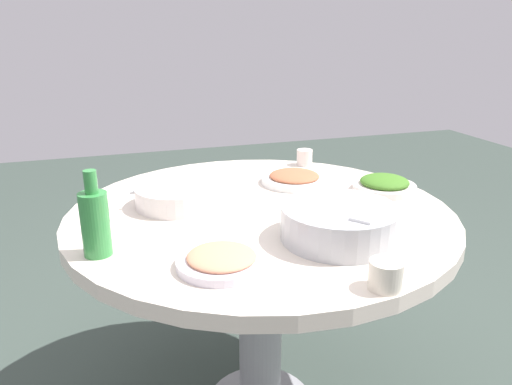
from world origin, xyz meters
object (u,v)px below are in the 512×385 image
Objects in this scene: dish_tofu_braise at (294,178)px; dish_shrimp at (222,260)px; round_dining_table at (261,247)px; dish_greens at (384,185)px; rice_bowl at (339,222)px; tea_cup_near at (304,157)px; soup_bowl at (177,196)px; tea_cup_far at (386,275)px; green_bottle at (95,222)px.

dish_shrimp is at bearing 53.27° from dish_tofu_braise.
dish_greens reaches higher than round_dining_table.
dish_tofu_braise is 1.10× the size of dish_shrimp.
rice_bowl is at bearing 81.64° from dish_tofu_braise.
tea_cup_near reaches higher than dish_tofu_braise.
round_dining_table is 3.82× the size of rice_bowl.
dish_greens is (-0.68, -0.38, 0.01)m from dish_shrimp.
tea_cup_near is at bearing -125.35° from dish_shrimp.
soup_bowl is 0.72m from dish_greens.
tea_cup_far is (-0.32, 0.21, 0.02)m from dish_shrimp.
tea_cup_far is at bearing 148.14° from green_bottle.
dish_tofu_braise is at bearing -167.11° from soup_bowl.
dish_tofu_braise is (-0.20, -0.22, 0.15)m from round_dining_table.
dish_tofu_braise is 0.69m from dish_shrimp.
soup_bowl is 0.46m from dish_tofu_braise.
green_bottle reaches higher than dish_greens.
dish_shrimp is 2.90× the size of tea_cup_far.
tea_cup_far is at bearing 146.11° from dish_shrimp.
dish_tofu_braise is 1.08× the size of green_bottle.
round_dining_table is at bearing -65.24° from rice_bowl.
soup_bowl is 0.66m from tea_cup_near.
green_bottle is 3.42× the size of tea_cup_near.
green_bottle is (0.25, 0.29, 0.06)m from soup_bowl.
tea_cup_near is (-0.55, -0.77, 0.01)m from dish_shrimp.
dish_tofu_braise is 0.80m from green_bottle.
tea_cup_far is (-0.60, 0.37, -0.06)m from green_bottle.
round_dining_table is 5.49× the size of dish_shrimp.
dish_shrimp is at bearing 9.34° from rice_bowl.
round_dining_table is 0.33m from dish_tofu_braise.
soup_bowl reaches higher than round_dining_table.
green_bottle is 2.93× the size of tea_cup_far.
soup_bowl is 0.39m from green_bottle.
soup_bowl is at bearing -130.14° from green_bottle.
tea_cup_near is (0.13, -0.40, 0.01)m from dish_greens.
tea_cup_near is at bearing -151.20° from soup_bowl.
rice_bowl is 0.75m from tea_cup_near.
dish_greens is 0.69m from tea_cup_far.
rice_bowl reaches higher than dish_greens.
dish_greens reaches higher than dish_tofu_braise.
green_bottle reaches higher than tea_cup_far.
dish_greens is (-0.34, -0.32, -0.03)m from rice_bowl.
green_bottle is at bearing 29.69° from dish_tofu_braise.
dish_greens is (-0.27, 0.18, 0.00)m from dish_tofu_braise.
tea_cup_far is (0.36, 0.59, 0.01)m from dish_greens.
dish_greens reaches higher than dish_shrimp.
round_dining_table is 5.01× the size of dish_tofu_braise.
dish_greens is at bearing -167.21° from green_bottle.
dish_greens is at bearing 108.62° from tea_cup_near.
tea_cup_near is at bearing -106.11° from rice_bowl.
soup_bowl is (0.24, -0.12, 0.16)m from round_dining_table.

